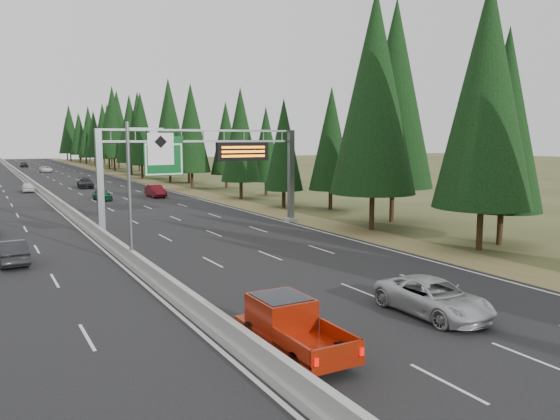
{
  "coord_description": "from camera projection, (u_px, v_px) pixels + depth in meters",
  "views": [
    {
      "loc": [
        -7.35,
        -5.31,
        7.14
      ],
      "look_at": [
        6.76,
        20.0,
        3.36
      ],
      "focal_mm": 35.0,
      "sensor_mm": 36.0,
      "label": 1
    }
  ],
  "objects": [
    {
      "name": "car_ahead_far",
      "position": [
        24.0,
        165.0,
        137.16
      ],
      "size": [
        1.73,
        3.91,
        1.31
      ],
      "primitive_type": "imported",
      "rotation": [
        0.0,
        0.0,
        0.05
      ],
      "color": "black",
      "rests_on": "road"
    },
    {
      "name": "car_ahead_dkred",
      "position": [
        156.0,
        191.0,
        66.65
      ],
      "size": [
        1.61,
        4.44,
        1.46
      ],
      "primitive_type": "imported",
      "rotation": [
        0.0,
        0.0,
        0.02
      ],
      "color": "maroon",
      "rests_on": "road"
    },
    {
      "name": "car_ahead_green",
      "position": [
        102.0,
        195.0,
        63.12
      ],
      "size": [
        1.82,
        3.88,
        1.28
      ],
      "primitive_type": "imported",
      "rotation": [
        0.0,
        0.0,
        0.08
      ],
      "color": "#114C2C",
      "rests_on": "road"
    },
    {
      "name": "red_pickup",
      "position": [
        287.0,
        321.0,
        18.4
      ],
      "size": [
        1.88,
        5.27,
        1.72
      ],
      "color": "black",
      "rests_on": "road"
    },
    {
      "name": "hov_sign_pole",
      "position": [
        140.0,
        183.0,
        30.37
      ],
      "size": [
        2.8,
        0.5,
        8.0
      ],
      "color": "slate",
      "rests_on": "road"
    },
    {
      "name": "road",
      "position": [
        36.0,
        189.0,
        78.35
      ],
      "size": [
        32.0,
        260.0,
        0.08
      ],
      "primitive_type": "cube",
      "color": "black",
      "rests_on": "ground"
    },
    {
      "name": "car_ahead_dkgrey",
      "position": [
        85.0,
        183.0,
        79.15
      ],
      "size": [
        2.38,
        5.09,
        1.44
      ],
      "primitive_type": "imported",
      "rotation": [
        0.0,
        0.0,
        -0.08
      ],
      "color": "black",
      "rests_on": "road"
    },
    {
      "name": "shoulder_right",
      "position": [
        157.0,
        184.0,
        86.95
      ],
      "size": [
        3.6,
        260.0,
        0.06
      ],
      "primitive_type": "cube",
      "color": "olive",
      "rests_on": "ground"
    },
    {
      "name": "sign_gantry",
      "position": [
        212.0,
        163.0,
        42.91
      ],
      "size": [
        16.75,
        0.98,
        7.8
      ],
      "color": "slate",
      "rests_on": "road"
    },
    {
      "name": "car_onc_near",
      "position": [
        11.0,
        252.0,
        30.89
      ],
      "size": [
        1.74,
        4.28,
        1.38
      ],
      "primitive_type": "imported",
      "rotation": [
        0.0,
        0.0,
        3.21
      ],
      "color": "black",
      "rests_on": "road"
    },
    {
      "name": "tree_row_right",
      "position": [
        188.0,
        125.0,
        84.85
      ],
      "size": [
        12.09,
        244.51,
        18.96
      ],
      "color": "black",
      "rests_on": "ground"
    },
    {
      "name": "median_barrier",
      "position": [
        36.0,
        186.0,
        78.31
      ],
      "size": [
        0.7,
        260.0,
        0.85
      ],
      "color": "#969691",
      "rests_on": "road"
    },
    {
      "name": "silver_minivan",
      "position": [
        433.0,
        297.0,
        21.96
      ],
      "size": [
        2.41,
        5.2,
        1.44
      ],
      "primitive_type": "imported",
      "rotation": [
        0.0,
        0.0,
        0.0
      ],
      "color": "#B0B0B5",
      "rests_on": "road"
    },
    {
      "name": "car_onc_white",
      "position": [
        27.0,
        187.0,
        72.8
      ],
      "size": [
        1.68,
        3.92,
        1.32
      ],
      "primitive_type": "imported",
      "rotation": [
        0.0,
        0.0,
        3.11
      ],
      "color": "silver",
      "rests_on": "road"
    },
    {
      "name": "car_ahead_white",
      "position": [
        46.0,
        169.0,
        116.21
      ],
      "size": [
        2.37,
        4.77,
        1.3
      ],
      "primitive_type": "imported",
      "rotation": [
        0.0,
        0.0,
        0.05
      ],
      "color": "silver",
      "rests_on": "road"
    }
  ]
}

